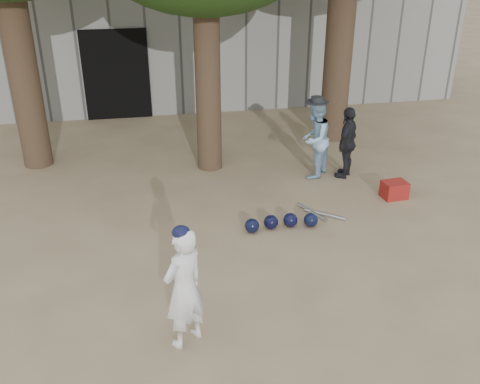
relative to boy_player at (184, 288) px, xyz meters
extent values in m
plane|color=#937C5E|center=(0.37, 0.82, -0.73)|extent=(70.00, 70.00, 0.00)
imported|color=white|center=(0.00, 0.00, 0.00)|extent=(0.64, 0.60, 1.47)
imported|color=#89B2D4|center=(2.85, 4.21, 0.01)|extent=(0.90, 0.92, 1.50)
imported|color=black|center=(3.46, 4.09, -0.05)|extent=(0.77, 0.84, 1.38)
cube|color=maroon|center=(3.98, 3.03, -0.58)|extent=(0.45, 0.36, 0.30)
cube|color=gray|center=(0.37, 8.82, 0.77)|extent=(16.00, 0.35, 3.00)
cube|color=black|center=(-0.83, 8.62, 0.37)|extent=(1.60, 0.08, 2.20)
cube|color=slate|center=(0.37, 11.32, 0.77)|extent=(16.00, 5.00, 3.00)
sphere|color=black|center=(1.25, 2.30, -0.62)|extent=(0.23, 0.23, 0.23)
sphere|color=black|center=(1.57, 2.36, -0.62)|extent=(0.23, 0.23, 0.23)
sphere|color=black|center=(1.89, 2.36, -0.62)|extent=(0.23, 0.23, 0.23)
sphere|color=black|center=(2.21, 2.31, -0.62)|extent=(0.23, 0.23, 0.23)
cylinder|color=#AEAEB5|center=(2.38, 2.71, -0.71)|extent=(0.33, 0.69, 0.06)
cylinder|color=#AEAEB5|center=(2.56, 2.59, -0.71)|extent=(0.59, 0.50, 0.06)
cylinder|color=brown|center=(-2.43, 5.82, 2.02)|extent=(0.56, 0.56, 5.50)
cylinder|color=brown|center=(0.97, 5.02, 1.77)|extent=(0.48, 0.48, 5.00)
cylinder|color=brown|center=(3.97, 6.22, 2.17)|extent=(0.60, 0.60, 5.80)
camera|label=1|loc=(-0.30, -4.82, 3.47)|focal=40.00mm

